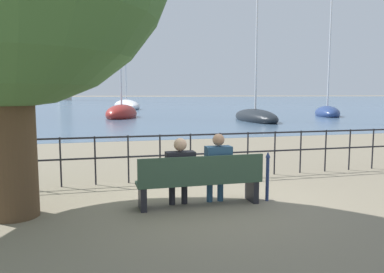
{
  "coord_description": "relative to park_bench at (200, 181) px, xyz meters",
  "views": [
    {
      "loc": [
        -1.73,
        -6.15,
        1.93
      ],
      "look_at": [
        0.0,
        0.5,
        1.16
      ],
      "focal_mm": 35.0,
      "sensor_mm": 36.0,
      "label": 1
    }
  ],
  "objects": [
    {
      "name": "harbor_water",
      "position": [
        0.0,
        159.45,
        -0.44
      ],
      "size": [
        600.0,
        300.0,
        0.01
      ],
      "color": "#47607A",
      "rests_on": "ground_plane"
    },
    {
      "name": "seated_person_right",
      "position": [
        0.34,
        0.08,
        0.24
      ],
      "size": [
        0.45,
        0.35,
        1.25
      ],
      "color": "navy",
      "rests_on": "ground_plane"
    },
    {
      "name": "park_bench",
      "position": [
        0.0,
        0.0,
        0.0
      ],
      "size": [
        2.19,
        0.45,
        0.9
      ],
      "color": "#334C38",
      "rests_on": "ground_plane"
    },
    {
      "name": "sailboat_3",
      "position": [
        2.38,
        44.3,
        -0.07
      ],
      "size": [
        4.12,
        8.44,
        10.46
      ],
      "rotation": [
        0.0,
        0.0,
        0.23
      ],
      "color": "silver",
      "rests_on": "ground_plane"
    },
    {
      "name": "sailboat_1",
      "position": [
        0.44,
        25.48,
        -0.08
      ],
      "size": [
        3.82,
        6.09,
        11.53
      ],
      "rotation": [
        0.0,
        0.0,
        -0.29
      ],
      "color": "maroon",
      "rests_on": "ground_plane"
    },
    {
      "name": "closed_umbrella",
      "position": [
        1.27,
        0.01,
        0.06
      ],
      "size": [
        0.09,
        0.09,
        0.91
      ],
      "color": "navy",
      "rests_on": "ground_plane"
    },
    {
      "name": "harbor_lighthouse",
      "position": [
        -11.01,
        122.55,
        9.55
      ],
      "size": [
        4.25,
        4.25,
        21.49
      ],
      "color": "silver",
      "rests_on": "ground_plane"
    },
    {
      "name": "sailboat_2",
      "position": [
        9.63,
        19.19,
        -0.14
      ],
      "size": [
        2.62,
        7.1,
        10.76
      ],
      "rotation": [
        0.0,
        0.0,
        -0.07
      ],
      "color": "black",
      "rests_on": "ground_plane"
    },
    {
      "name": "promenade_railing",
      "position": [
        0.0,
        2.05,
        0.25
      ],
      "size": [
        14.74,
        0.04,
        1.05
      ],
      "color": "black",
      "rests_on": "ground_plane"
    },
    {
      "name": "ground_plane",
      "position": [
        0.0,
        0.07,
        -0.45
      ],
      "size": [
        1000.0,
        1000.0,
        0.0
      ],
      "primitive_type": "plane",
      "color": "#7A705B"
    },
    {
      "name": "seated_person_left",
      "position": [
        -0.34,
        0.08,
        0.22
      ],
      "size": [
        0.5,
        0.35,
        1.2
      ],
      "color": "black",
      "rests_on": "ground_plane"
    },
    {
      "name": "sailboat_4",
      "position": [
        18.21,
        22.94,
        -0.09
      ],
      "size": [
        3.84,
        5.39,
        11.91
      ],
      "rotation": [
        0.0,
        0.0,
        -0.42
      ],
      "color": "navy",
      "rests_on": "ground_plane"
    }
  ]
}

